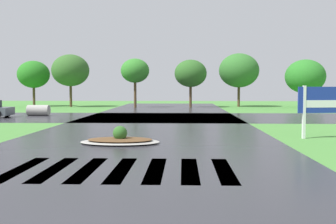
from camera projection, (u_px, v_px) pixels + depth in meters
asphalt_roadway at (138, 147)px, 14.98m from camera, size 11.09×80.00×0.01m
asphalt_cross_road at (161, 117)px, 29.83m from camera, size 90.00×9.98×0.01m
crosswalk_stripes at (122, 169)px, 10.94m from camera, size 5.85×3.43×0.01m
estate_billboard at (326, 103)px, 17.56m from camera, size 2.42×0.44×2.25m
median_island at (120, 140)px, 16.04m from camera, size 3.08×1.97×0.68m
drainage_pipe_stack at (38, 110)px, 31.68m from camera, size 1.65×0.84×0.81m
background_treeline at (178, 73)px, 45.05m from camera, size 33.84×5.98×5.89m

